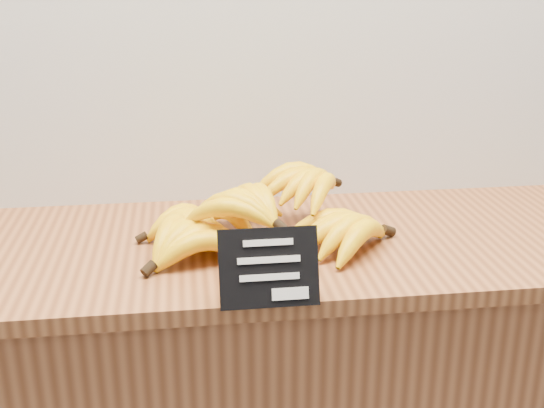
{
  "coord_description": "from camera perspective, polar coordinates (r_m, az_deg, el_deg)",
  "views": [
    {
      "loc": [
        -0.13,
        1.53,
        1.44
      ],
      "look_at": [
        0.02,
        2.7,
        1.02
      ],
      "focal_mm": 45.0,
      "sensor_mm": 36.0,
      "label": 1
    }
  ],
  "objects": [
    {
      "name": "counter_top",
      "position": [
        1.34,
        -0.28,
        -3.52
      ],
      "size": [
        1.56,
        0.54,
        0.03
      ],
      "primitive_type": "cube",
      "color": "#98582F",
      "rests_on": "counter"
    },
    {
      "name": "banana_pile",
      "position": [
        1.3,
        -1.06,
        -1.27
      ],
      "size": [
        0.51,
        0.34,
        0.12
      ],
      "color": "yellow",
      "rests_on": "counter_top"
    },
    {
      "name": "chalkboard_sign",
      "position": [
        1.07,
        -0.26,
        -5.36
      ],
      "size": [
        0.16,
        0.05,
        0.12
      ],
      "primitive_type": "cube",
      "rotation": [
        -0.34,
        0.0,
        0.0
      ],
      "color": "black",
      "rests_on": "counter_top"
    }
  ]
}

